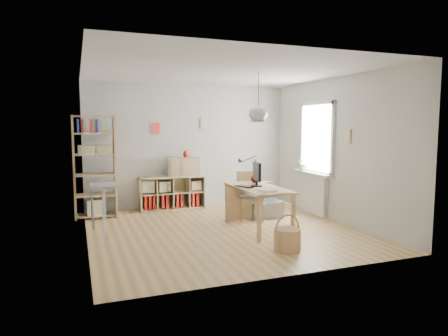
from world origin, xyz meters
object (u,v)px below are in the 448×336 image
object	(u,v)px
tall_bookshelf	(94,163)
monitor	(257,173)
desk	(258,192)
cube_shelf	(171,195)
drawer_chest	(183,167)
chair	(249,193)
storage_chest	(263,206)

from	to	relation	value
tall_bookshelf	monitor	world-z (taller)	tall_bookshelf
desk	cube_shelf	distance (m)	2.48
tall_bookshelf	drawer_chest	world-z (taller)	tall_bookshelf
tall_bookshelf	drawer_chest	xyz separation A→B (m)	(1.84, 0.24, -0.17)
chair	drawer_chest	world-z (taller)	drawer_chest
tall_bookshelf	monitor	bearing A→B (deg)	-35.92
chair	desk	bearing A→B (deg)	-90.52
desk	drawer_chest	distance (m)	2.33
tall_bookshelf	chair	distance (m)	3.07
desk	storage_chest	xyz separation A→B (m)	(0.54, 0.86, -0.44)
cube_shelf	chair	size ratio (longest dim) A/B	1.51
chair	storage_chest	bearing A→B (deg)	34.21
storage_chest	drawer_chest	world-z (taller)	drawer_chest
desk	drawer_chest	bearing A→B (deg)	108.76
storage_chest	monitor	world-z (taller)	monitor
cube_shelf	storage_chest	size ratio (longest dim) A/B	1.90
drawer_chest	storage_chest	bearing A→B (deg)	-40.05
storage_chest	monitor	xyz separation A→B (m)	(-0.52, -0.80, 0.77)
desk	tall_bookshelf	world-z (taller)	tall_bookshelf
cube_shelf	monitor	distance (m)	2.50
monitor	desk	bearing A→B (deg)	-89.50
desk	monitor	xyz separation A→B (m)	(0.01, 0.07, 0.33)
desk	tall_bookshelf	size ratio (longest dim) A/B	0.75
cube_shelf	storage_chest	distance (m)	2.07
chair	storage_chest	xyz separation A→B (m)	(0.37, 0.14, -0.31)
chair	drawer_chest	xyz separation A→B (m)	(-0.91, 1.47, 0.39)
cube_shelf	tall_bookshelf	xyz separation A→B (m)	(-1.56, -0.28, 0.79)
desk	drawer_chest	world-z (taller)	drawer_chest
chair	monitor	bearing A→B (deg)	-90.60
desk	cube_shelf	xyz separation A→B (m)	(-1.02, 2.23, -0.36)
desk	drawer_chest	size ratio (longest dim) A/B	2.20
chair	tall_bookshelf	bearing A→B (deg)	168.68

